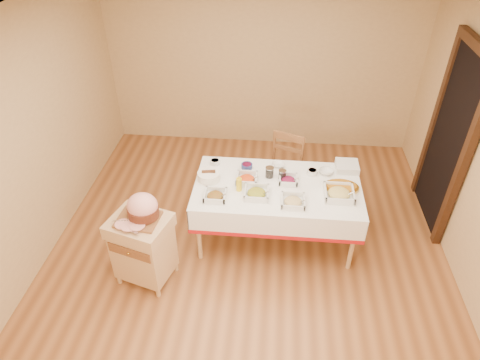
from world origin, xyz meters
name	(u,v)px	position (x,y,z in m)	size (l,w,h in m)	color
room_shell	(249,158)	(0.00, 0.00, 1.30)	(5.00, 5.00, 5.00)	#94582E
doorway	(450,138)	(2.20, 0.90, 1.11)	(0.09, 1.10, 2.20)	black
dining_table	(277,197)	(0.30, 0.30, 0.60)	(1.82, 1.02, 0.76)	tan
butcher_cart	(143,246)	(-1.04, -0.44, 0.46)	(0.68, 0.61, 0.80)	tan
dining_chair	(283,172)	(0.36, 0.95, 0.50)	(0.55, 0.54, 0.96)	brown
ham_on_board	(142,209)	(-0.99, -0.41, 0.92)	(0.43, 0.41, 0.28)	brown
serving_dish_a	(215,196)	(-0.35, 0.02, 0.79)	(0.23, 0.23, 0.10)	silver
serving_dish_b	(257,193)	(0.08, 0.11, 0.79)	(0.26, 0.26, 0.10)	silver
serving_dish_c	(293,201)	(0.46, 0.00, 0.79)	(0.24, 0.24, 0.10)	silver
serving_dish_d	(339,193)	(0.95, 0.17, 0.80)	(0.31, 0.31, 0.12)	silver
serving_dish_e	(247,179)	(-0.04, 0.35, 0.79)	(0.24, 0.23, 0.11)	silver
serving_dish_f	(288,180)	(0.41, 0.38, 0.79)	(0.21, 0.20, 0.10)	silver
small_bowl_left	(215,162)	(-0.44, 0.66, 0.79)	(0.11, 0.11, 0.05)	silver
small_bowl_mid	(247,166)	(-0.06, 0.61, 0.79)	(0.13, 0.13, 0.05)	navy
small_bowl_right	(312,172)	(0.68, 0.55, 0.79)	(0.12, 0.12, 0.06)	silver
bowl_white_imported	(278,165)	(0.30, 0.68, 0.78)	(0.14, 0.14, 0.03)	silver
bowl_small_imported	(326,171)	(0.84, 0.59, 0.78)	(0.16, 0.16, 0.05)	silver
preserve_jar_left	(269,173)	(0.20, 0.46, 0.82)	(0.10, 0.10, 0.12)	silver
preserve_jar_right	(282,175)	(0.35, 0.44, 0.81)	(0.09, 0.09, 0.11)	silver
mustard_bottle	(239,184)	(-0.11, 0.18, 0.85)	(0.06, 0.06, 0.19)	gold
bread_basket	(209,176)	(-0.46, 0.35, 0.81)	(0.25, 0.25, 0.11)	white
plate_stack	(347,166)	(1.08, 0.69, 0.80)	(0.25, 0.25, 0.08)	silver
brass_platter	(341,187)	(0.98, 0.31, 0.78)	(0.38, 0.27, 0.05)	gold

